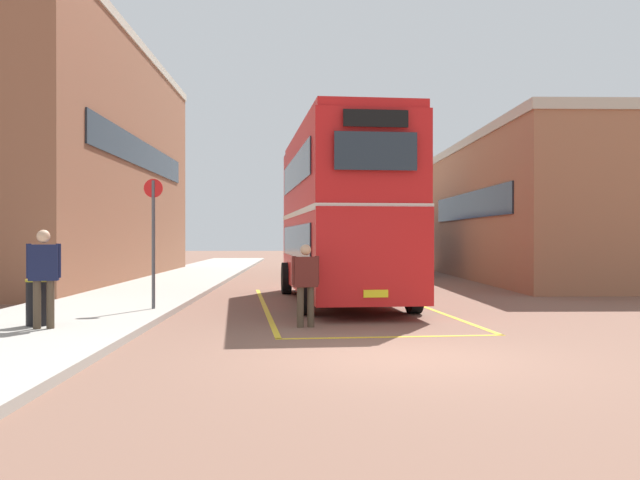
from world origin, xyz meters
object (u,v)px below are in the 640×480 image
object	(u,v)px
double_decker_bus	(341,212)
pedestrian_waiting_near	(44,271)
single_deck_bus	(379,241)
pedestrian_boarding	(306,280)
litter_bin	(38,302)
bus_stop_sign	(153,231)

from	to	relation	value
double_decker_bus	pedestrian_waiting_near	bearing A→B (deg)	-131.22
double_decker_bus	single_deck_bus	distance (m)	15.27
pedestrian_boarding	litter_bin	xyz separation A→B (m)	(-5.05, -0.72, -0.38)
pedestrian_waiting_near	pedestrian_boarding	bearing A→B (deg)	14.08
double_decker_bus	litter_bin	bearing A→B (deg)	-134.71
single_deck_bus	pedestrian_boarding	world-z (taller)	single_deck_bus
pedestrian_boarding	bus_stop_sign	distance (m)	4.39
single_deck_bus	litter_bin	world-z (taller)	single_deck_bus
double_decker_bus	bus_stop_sign	xyz separation A→B (m)	(-4.54, -2.99, -0.57)
pedestrian_boarding	litter_bin	distance (m)	5.12
single_deck_bus	pedestrian_boarding	distance (m)	20.74
pedestrian_waiting_near	litter_bin	xyz separation A→B (m)	(-0.28, 0.47, -0.62)
double_decker_bus	single_deck_bus	bearing A→B (deg)	79.76
bus_stop_sign	pedestrian_boarding	bearing A→B (deg)	-34.24
single_deck_bus	pedestrian_boarding	size ratio (longest dim) A/B	5.28
pedestrian_waiting_near	litter_bin	bearing A→B (deg)	120.75
litter_bin	single_deck_bus	bearing A→B (deg)	67.45
pedestrian_waiting_near	bus_stop_sign	xyz separation A→B (m)	(1.24, 3.60, 0.74)
double_decker_bus	single_deck_bus	world-z (taller)	double_decker_bus
double_decker_bus	pedestrian_boarding	bearing A→B (deg)	-100.54
pedestrian_waiting_near	single_deck_bus	bearing A→B (deg)	68.55
pedestrian_boarding	bus_stop_sign	xyz separation A→B (m)	(-3.53, 2.41, 0.98)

